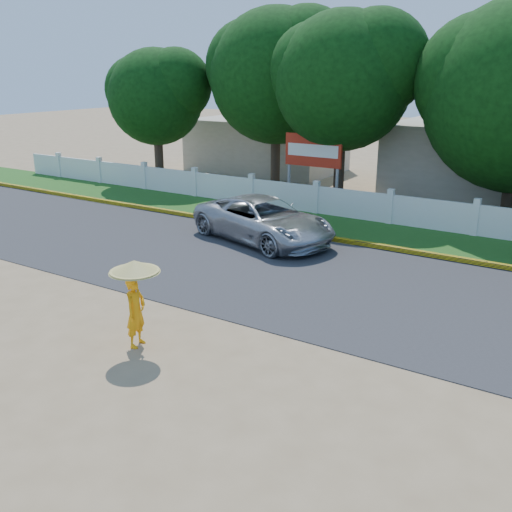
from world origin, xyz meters
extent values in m
plane|color=#9E8460|center=(0.00, 0.00, 0.00)|extent=(120.00, 120.00, 0.00)
cube|color=#38383A|center=(0.00, 4.50, 0.01)|extent=(60.00, 7.00, 0.02)
cube|color=#2D601E|center=(0.00, 9.75, 0.01)|extent=(60.00, 3.50, 0.03)
cube|color=yellow|center=(0.00, 8.05, 0.08)|extent=(40.00, 0.18, 0.16)
cube|color=silver|center=(0.00, 11.20, 0.55)|extent=(40.00, 0.10, 1.10)
cube|color=#B7AD99|center=(-10.00, 19.00, 1.40)|extent=(8.00, 5.00, 2.80)
imported|color=#A6A9AF|center=(-2.77, 6.87, 0.72)|extent=(5.61, 3.74, 1.43)
imported|color=#FFA00D|center=(-1.03, -0.94, 0.74)|extent=(0.45, 0.60, 1.49)
cylinder|color=gray|center=(-0.98, -0.94, 1.32)|extent=(0.02, 0.02, 0.97)
cone|color=tan|center=(-0.98, -0.94, 1.73)|extent=(1.02, 1.02, 0.25)
cylinder|color=gray|center=(-4.84, 12.30, 1.00)|extent=(0.12, 0.12, 2.00)
cylinder|color=gray|center=(-2.64, 12.30, 1.00)|extent=(0.12, 0.12, 2.00)
cube|color=#AD2312|center=(-3.74, 12.30, 2.30)|extent=(2.50, 0.12, 1.30)
cube|color=silver|center=(-3.74, 12.24, 2.30)|extent=(2.25, 0.02, 0.49)
cylinder|color=#473828|center=(-3.14, 13.58, 1.72)|extent=(0.44, 0.44, 3.44)
sphere|color=#0F4410|center=(-3.14, 13.58, 4.97)|extent=(5.56, 5.56, 5.56)
cylinder|color=#473828|center=(-6.98, 14.80, 1.73)|extent=(0.44, 0.44, 3.45)
sphere|color=#0F4410|center=(-6.98, 14.80, 5.12)|extent=(6.06, 6.06, 6.06)
cylinder|color=#473828|center=(-12.82, 13.18, 1.43)|extent=(0.44, 0.44, 2.87)
sphere|color=#0F4410|center=(-12.82, 13.18, 4.14)|extent=(4.64, 4.64, 4.64)
cylinder|color=#473828|center=(3.46, 14.41, 1.30)|extent=(0.44, 0.44, 2.60)
camera|label=1|loc=(6.68, -8.61, 5.40)|focal=40.00mm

